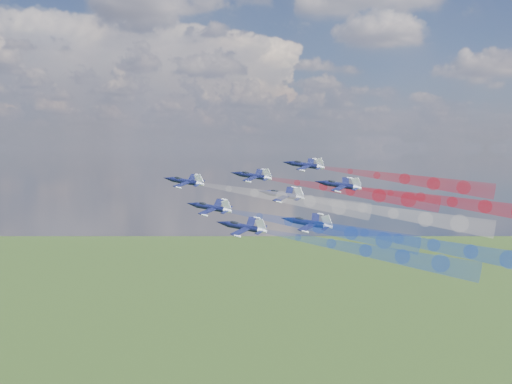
# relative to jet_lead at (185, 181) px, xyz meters

# --- Properties ---
(jet_lead) EXTENTS (14.21, 13.31, 7.01)m
(jet_lead) POSITION_rel_jet_lead_xyz_m (0.00, 0.00, 0.00)
(jet_lead) COLOR black
(trail_lead) EXTENTS (37.74, 19.70, 9.48)m
(trail_lead) POSITION_rel_jet_lead_xyz_m (22.71, -9.53, -2.97)
(trail_lead) COLOR white
(jet_inner_left) EXTENTS (14.21, 13.31, 7.01)m
(jet_inner_left) POSITION_rel_jet_lead_xyz_m (7.38, -12.44, -4.96)
(jet_inner_left) COLOR black
(trail_inner_left) EXTENTS (37.74, 19.70, 9.48)m
(trail_inner_left) POSITION_rel_jet_lead_xyz_m (30.09, -21.97, -7.93)
(trail_inner_left) COLOR blue
(jet_inner_right) EXTENTS (14.21, 13.31, 7.01)m
(jet_inner_right) POSITION_rel_jet_lead_xyz_m (15.81, 5.51, 1.08)
(jet_inner_right) COLOR black
(trail_inner_right) EXTENTS (37.74, 19.70, 9.48)m
(trail_inner_right) POSITION_rel_jet_lead_xyz_m (38.52, -4.02, -1.88)
(trail_inner_right) COLOR red
(jet_outer_left) EXTENTS (14.21, 13.31, 7.01)m
(jet_outer_left) POSITION_rel_jet_lead_xyz_m (14.99, -23.79, -7.70)
(jet_outer_left) COLOR black
(trail_outer_left) EXTENTS (37.74, 19.70, 9.48)m
(trail_outer_left) POSITION_rel_jet_lead_xyz_m (37.70, -33.31, -10.67)
(trail_outer_left) COLOR blue
(jet_center_third) EXTENTS (14.21, 13.31, 7.01)m
(jet_center_third) POSITION_rel_jet_lead_xyz_m (23.03, -7.55, -2.56)
(jet_center_third) COLOR black
(trail_center_third) EXTENTS (37.74, 19.70, 9.48)m
(trail_center_third) POSITION_rel_jet_lead_xyz_m (45.75, -17.07, -5.53)
(trail_center_third) COLOR white
(jet_outer_right) EXTENTS (14.21, 13.31, 7.01)m
(jet_outer_right) POSITION_rel_jet_lead_xyz_m (28.75, 8.87, 3.64)
(jet_outer_right) COLOR black
(trail_outer_right) EXTENTS (37.74, 19.70, 9.48)m
(trail_outer_right) POSITION_rel_jet_lead_xyz_m (51.46, -0.65, 0.68)
(trail_outer_right) COLOR red
(jet_rear_left) EXTENTS (14.21, 13.31, 7.01)m
(jet_rear_left) POSITION_rel_jet_lead_xyz_m (28.06, -20.48, -7.26)
(jet_rear_left) COLOR black
(trail_rear_left) EXTENTS (37.74, 19.70, 9.48)m
(trail_rear_left) POSITION_rel_jet_lead_xyz_m (50.78, -30.00, -10.22)
(trail_rear_left) COLOR blue
(jet_rear_right) EXTENTS (14.21, 13.31, 7.01)m
(jet_rear_right) POSITION_rel_jet_lead_xyz_m (36.04, -4.10, -0.55)
(jet_rear_right) COLOR black
(trail_rear_right) EXTENTS (37.74, 19.70, 9.48)m
(trail_rear_right) POSITION_rel_jet_lead_xyz_m (58.75, -13.63, -3.52)
(trail_rear_right) COLOR red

